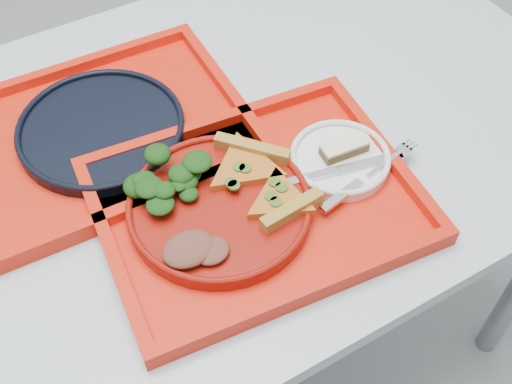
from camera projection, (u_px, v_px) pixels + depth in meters
ground at (171, 375)px, 1.56m from camera, size 10.00×10.00×0.00m
table at (127, 206)px, 1.03m from camera, size 1.60×0.80×0.75m
tray_main at (256, 204)px, 0.93m from camera, size 0.48×0.39×0.01m
tray_far at (103, 137)px, 1.01m from camera, size 0.46×0.37×0.01m
dinner_plate at (219, 208)px, 0.91m from camera, size 0.26×0.26×0.02m
side_plate at (340, 161)px, 0.97m from camera, size 0.15×0.15×0.01m
navy_plate at (102, 130)px, 1.00m from camera, size 0.26×0.26×0.02m
pizza_slice_a at (280, 197)px, 0.90m from camera, size 0.10×0.12×0.02m
pizza_slice_b at (245, 164)px, 0.93m from camera, size 0.17×0.17×0.02m
salad_heap at (169, 174)px, 0.90m from camera, size 0.10×0.09×0.05m
meat_portion at (189, 249)px, 0.84m from camera, size 0.07×0.06×0.02m
dessert_bar at (344, 148)px, 0.96m from camera, size 0.07×0.03×0.02m
knife at (345, 168)px, 0.94m from camera, size 0.18×0.05×0.01m
fork at (367, 176)px, 0.93m from camera, size 0.19×0.06×0.01m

